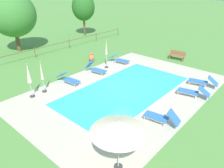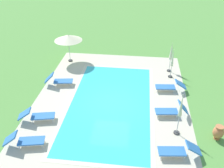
{
  "view_description": "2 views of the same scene",
  "coord_description": "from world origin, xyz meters",
  "views": [
    {
      "loc": [
        -10.67,
        -8.2,
        6.95
      ],
      "look_at": [
        -0.8,
        0.5,
        0.6
      ],
      "focal_mm": 34.66,
      "sensor_mm": 36.0,
      "label": 1
    },
    {
      "loc": [
        12.87,
        1.65,
        9.34
      ],
      "look_at": [
        -0.93,
        -0.01,
        0.87
      ],
      "focal_mm": 40.48,
      "sensor_mm": 36.0,
      "label": 2
    }
  ],
  "objects": [
    {
      "name": "ground_plane",
      "position": [
        0.0,
        0.0,
        0.0
      ],
      "size": [
        160.0,
        160.0,
        0.0
      ],
      "primitive_type": "plane",
      "color": "#599342"
    },
    {
      "name": "pool_deck_paving",
      "position": [
        0.0,
        0.0,
        0.0
      ],
      "size": [
        14.43,
        9.72,
        0.01
      ],
      "primitive_type": "cube",
      "color": "beige",
      "rests_on": "ground"
    },
    {
      "name": "swimming_pool_water",
      "position": [
        0.0,
        0.0,
        0.01
      ],
      "size": [
        9.67,
        4.96,
        0.01
      ],
      "primitive_type": "cube",
      "color": "#38C6D1",
      "rests_on": "ground"
    },
    {
      "name": "pool_coping_rim",
      "position": [
        0.0,
        0.0,
        0.01
      ],
      "size": [
        10.15,
        5.44,
        0.01
      ],
      "color": "beige",
      "rests_on": "ground"
    },
    {
      "name": "sun_lounger_north_near_steps",
      "position": [
        -1.91,
        3.79,
        0.37
      ],
      "size": [
        0.78,
        2.07,
        0.81
      ],
      "color": "#3370BC",
      "rests_on": "ground"
    },
    {
      "name": "sun_lounger_north_mid",
      "position": [
        -1.78,
        -3.83,
        0.39
      ],
      "size": [
        0.87,
        1.99,
        0.93
      ],
      "color": "#3370BC",
      "rests_on": "ground"
    },
    {
      "name": "sun_lounger_north_far",
      "position": [
        3.93,
        3.76,
        0.37
      ],
      "size": [
        0.82,
        2.07,
        0.8
      ],
      "color": "#3370BC",
      "rests_on": "ground"
    },
    {
      "name": "sun_lounger_north_end",
      "position": [
        4.16,
        -3.77,
        0.37
      ],
      "size": [
        0.99,
        2.07,
        0.85
      ],
      "color": "#3370BC",
      "rests_on": "ground"
    },
    {
      "name": "sun_lounger_south_near_corner",
      "position": [
        0.8,
        3.68,
        0.39
      ],
      "size": [
        0.81,
        1.93,
        0.97
      ],
      "color": "#3370BC",
      "rests_on": "ground"
    },
    {
      "name": "sun_lounger_south_mid",
      "position": [
        2.17,
        -3.89,
        0.37
      ],
      "size": [
        1.01,
        2.1,
        0.81
      ],
      "color": "#3370BC",
      "rests_on": "ground"
    },
    {
      "name": "patio_umbrella_open_foreground",
      "position": [
        -5.62,
        -4.09,
        2.05
      ],
      "size": [
        2.23,
        2.23,
        2.32
      ],
      "color": "#383838",
      "rests_on": "ground"
    },
    {
      "name": "patio_umbrella_closed_row_west",
      "position": [
        -3.86,
        4.0,
        1.34
      ],
      "size": [
        0.32,
        0.32,
        2.25
      ],
      "color": "#383838",
      "rests_on": "ground"
    },
    {
      "name": "patio_umbrella_closed_row_mid_west",
      "position": [
        2.3,
        3.88,
        1.57
      ],
      "size": [
        0.32,
        0.32,
        2.51
      ],
      "color": "#383838",
      "rests_on": "ground"
    },
    {
      "name": "patio_umbrella_closed_row_mid_east",
      "position": [
        -4.79,
        3.98,
        1.54
      ],
      "size": [
        0.32,
        0.32,
        2.35
      ],
      "color": "#383838",
      "rests_on": "ground"
    },
    {
      "name": "terracotta_urn_near_fence",
      "position": [
        2.47,
        5.93,
        0.44
      ],
      "size": [
        0.56,
        0.56,
        0.83
      ],
      "color": "#C67547",
      "rests_on": "ground"
    }
  ]
}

